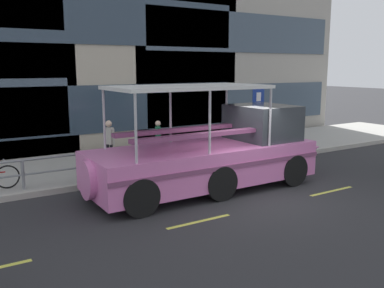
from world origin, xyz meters
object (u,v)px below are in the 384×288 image
at_px(pedestrian_near_bow, 234,128).
at_px(pedestrian_mid_left, 158,136).
at_px(pedestrian_mid_right, 109,139).
at_px(parking_sign, 258,109).
at_px(duck_tour_boat, 218,154).

height_order(pedestrian_near_bow, pedestrian_mid_left, pedestrian_near_bow).
height_order(pedestrian_near_bow, pedestrian_mid_right, pedestrian_mid_right).
xyz_separation_m(pedestrian_near_bow, pedestrian_mid_left, (-3.56, 0.10, -0.08)).
bearing_deg(parking_sign, pedestrian_mid_right, 173.37).
bearing_deg(pedestrian_mid_left, parking_sign, -10.97).
xyz_separation_m(duck_tour_boat, pedestrian_mid_right, (-2.13, 3.63, 0.13)).
bearing_deg(duck_tour_boat, parking_sign, 35.38).
relative_size(parking_sign, pedestrian_mid_right, 1.61).
bearing_deg(pedestrian_mid_right, pedestrian_mid_left, 2.75).
bearing_deg(parking_sign, pedestrian_mid_left, 169.03).
xyz_separation_m(duck_tour_boat, pedestrian_mid_left, (-0.13, 3.73, 0.04)).
distance_m(parking_sign, duck_tour_boat, 5.11).
distance_m(parking_sign, pedestrian_mid_right, 6.32).
distance_m(pedestrian_mid_left, pedestrian_mid_right, 2.01).
distance_m(pedestrian_near_bow, pedestrian_mid_left, 3.56).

